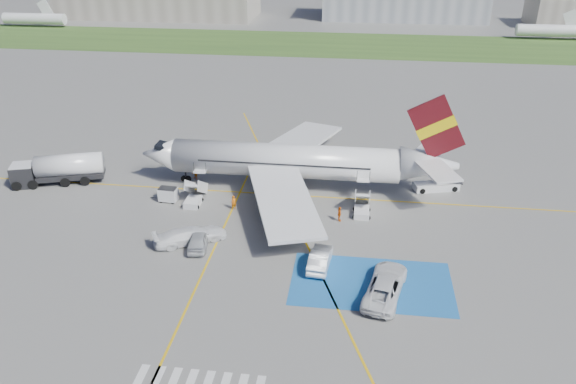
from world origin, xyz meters
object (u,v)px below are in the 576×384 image
(airliner, at_px, (298,161))
(belt_loader, at_px, (436,186))
(van_white_b, at_px, (190,233))
(car_silver_b, at_px, (320,258))
(gpu_cart, at_px, (168,195))
(fuel_tanker, at_px, (59,171))
(car_silver_a, at_px, (199,240))
(van_white_a, at_px, (386,283))

(airliner, xyz_separation_m, belt_loader, (16.07, 1.65, -2.98))
(van_white_b, bearing_deg, car_silver_b, -130.32)
(belt_loader, bearing_deg, gpu_cart, 177.56)
(airliner, distance_m, gpu_cart, 15.15)
(car_silver_b, xyz_separation_m, van_white_b, (-12.90, 2.52, 0.22))
(fuel_tanker, xyz_separation_m, car_silver_a, (20.25, -11.85, -0.70))
(gpu_cart, relative_size, belt_loader, 0.36)
(car_silver_a, bearing_deg, gpu_cart, -63.76)
(belt_loader, xyz_separation_m, car_silver_b, (-12.24, -17.56, 0.41))
(car_silver_b, relative_size, van_white_a, 0.84)
(car_silver_b, distance_m, van_white_a, 6.72)
(airliner, xyz_separation_m, car_silver_b, (3.83, -15.90, -2.57))
(belt_loader, bearing_deg, car_silver_a, -162.25)
(belt_loader, relative_size, car_silver_b, 1.16)
(van_white_a, bearing_deg, car_silver_b, -17.75)
(car_silver_b, bearing_deg, van_white_a, 154.19)
(belt_loader, distance_m, van_white_a, 21.96)
(airliner, bearing_deg, gpu_cart, -159.48)
(airliner, relative_size, car_silver_b, 7.37)
(airliner, xyz_separation_m, van_white_b, (-9.07, -13.38, -2.35))
(car_silver_a, bearing_deg, belt_loader, -154.58)
(airliner, distance_m, belt_loader, 16.43)
(gpu_cart, height_order, belt_loader, gpu_cart)
(car_silver_a, xyz_separation_m, van_white_a, (17.65, -5.27, 0.34))
(gpu_cart, distance_m, van_white_a, 27.48)
(van_white_a, bearing_deg, airliner, -50.70)
(gpu_cart, height_order, car_silver_b, gpu_cart)
(gpu_cart, bearing_deg, fuel_tanker, 172.71)
(fuel_tanker, relative_size, belt_loader, 1.85)
(airliner, height_order, van_white_b, airliner)
(belt_loader, height_order, van_white_b, van_white_b)
(airliner, distance_m, van_white_a, 21.70)
(car_silver_b, xyz_separation_m, van_white_a, (5.78, -3.42, 0.30))
(gpu_cart, bearing_deg, van_white_a, -26.23)
(belt_loader, height_order, van_white_a, van_white_a)
(car_silver_a, bearing_deg, van_white_b, -40.64)
(airliner, height_order, gpu_cart, airliner)
(van_white_a, xyz_separation_m, van_white_b, (-18.68, 5.94, -0.08))
(fuel_tanker, distance_m, belt_loader, 44.53)
(car_silver_b, relative_size, van_white_b, 0.94)
(airliner, height_order, fuel_tanker, airliner)
(fuel_tanker, height_order, gpu_cart, fuel_tanker)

